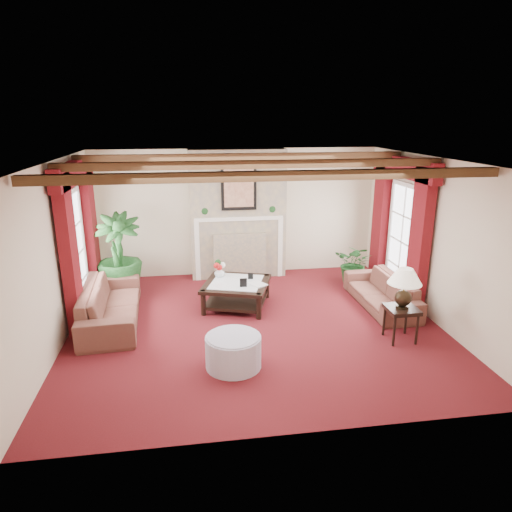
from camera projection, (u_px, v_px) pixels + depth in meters
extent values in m
plane|color=#460C0E|center=(256.00, 325.00, 7.58)|extent=(6.00, 6.00, 0.00)
plane|color=white|center=(256.00, 160.00, 6.79)|extent=(6.00, 6.00, 0.00)
cube|color=beige|center=(237.00, 213.00, 9.79)|extent=(6.00, 0.02, 2.70)
cube|color=beige|center=(56.00, 256.00, 6.76)|extent=(0.02, 5.50, 2.70)
cube|color=beige|center=(433.00, 240.00, 7.61)|extent=(0.02, 5.50, 2.70)
imported|color=#3D101D|center=(110.00, 298.00, 7.59)|extent=(2.31, 0.92, 0.87)
imported|color=#3D101D|center=(382.00, 287.00, 8.26)|extent=(1.92, 0.63, 0.74)
imported|color=black|center=(120.00, 272.00, 8.84)|extent=(1.05, 1.68, 0.89)
imported|color=black|center=(354.00, 268.00, 9.43)|extent=(1.58, 1.58, 0.66)
cylinder|color=#A3A2B8|center=(233.00, 352.00, 6.27)|extent=(0.77, 0.77, 0.45)
imported|color=silver|center=(219.00, 272.00, 8.47)|extent=(0.27, 0.28, 0.19)
imported|color=black|center=(252.00, 278.00, 7.99)|extent=(0.26, 0.23, 0.32)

